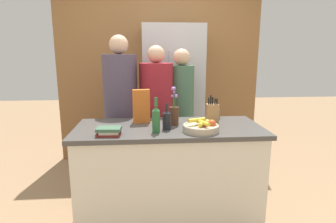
% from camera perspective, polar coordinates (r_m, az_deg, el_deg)
% --- Properties ---
extents(ground_plane, '(14.00, 14.00, 0.00)m').
position_cam_1_polar(ground_plane, '(2.92, 0.15, -20.54)').
color(ground_plane, '#A37F5B').
extents(kitchen_island, '(1.69, 0.73, 0.91)m').
position_cam_1_polar(kitchen_island, '(2.70, 0.16, -12.37)').
color(kitchen_island, silver).
rests_on(kitchen_island, ground_plane).
extents(back_wall_wood, '(2.89, 0.12, 2.60)m').
position_cam_1_polar(back_wall_wood, '(4.13, -1.77, 8.25)').
color(back_wall_wood, olive).
rests_on(back_wall_wood, ground_plane).
extents(refrigerator, '(0.79, 0.63, 1.91)m').
position_cam_1_polar(refrigerator, '(3.83, 0.85, 2.78)').
color(refrigerator, '#B7B7BC').
rests_on(refrigerator, ground_plane).
extents(fruit_bowl, '(0.31, 0.31, 0.11)m').
position_cam_1_polar(fruit_bowl, '(2.40, 6.85, -3.13)').
color(fruit_bowl, tan).
rests_on(fruit_bowl, kitchen_island).
extents(knife_block, '(0.11, 0.09, 0.28)m').
position_cam_1_polar(knife_block, '(2.60, 8.97, -0.55)').
color(knife_block, '#A87A4C').
rests_on(knife_block, kitchen_island).
extents(flower_vase, '(0.09, 0.09, 0.35)m').
position_cam_1_polar(flower_vase, '(2.59, 1.19, -0.38)').
color(flower_vase, '#4C2D1E').
rests_on(flower_vase, kitchen_island).
extents(cereal_box, '(0.17, 0.08, 0.32)m').
position_cam_1_polar(cereal_box, '(2.66, -5.45, 1.06)').
color(cereal_box, orange).
rests_on(cereal_box, kitchen_island).
extents(coffee_mug, '(0.09, 0.13, 0.10)m').
position_cam_1_polar(coffee_mug, '(2.88, 9.58, -0.45)').
color(coffee_mug, '#42664C').
rests_on(coffee_mug, kitchen_island).
extents(book_stack, '(0.20, 0.15, 0.07)m').
position_cam_1_polar(book_stack, '(2.32, -11.92, -3.98)').
color(book_stack, maroon).
rests_on(book_stack, kitchen_island).
extents(bottle_oil, '(0.07, 0.07, 0.30)m').
position_cam_1_polar(bottle_oil, '(2.34, -2.45, -1.48)').
color(bottle_oil, '#286633').
rests_on(bottle_oil, kitchen_island).
extents(bottle_vinegar, '(0.07, 0.07, 0.23)m').
position_cam_1_polar(bottle_vinegar, '(2.43, -0.27, -1.57)').
color(bottle_vinegar, black).
rests_on(bottle_vinegar, kitchen_island).
extents(person_at_sink, '(0.37, 0.37, 1.75)m').
position_cam_1_polar(person_at_sink, '(3.16, -9.55, 1.07)').
color(person_at_sink, '#383842').
rests_on(person_at_sink, ground_plane).
extents(person_in_blue, '(0.37, 0.37, 1.64)m').
position_cam_1_polar(person_in_blue, '(3.18, -2.36, 0.11)').
color(person_in_blue, '#383842').
rests_on(person_in_blue, ground_plane).
extents(person_in_red_tee, '(0.29, 0.29, 1.61)m').
position_cam_1_polar(person_in_red_tee, '(3.29, 2.70, 0.49)').
color(person_in_red_tee, '#383842').
rests_on(person_in_red_tee, ground_plane).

